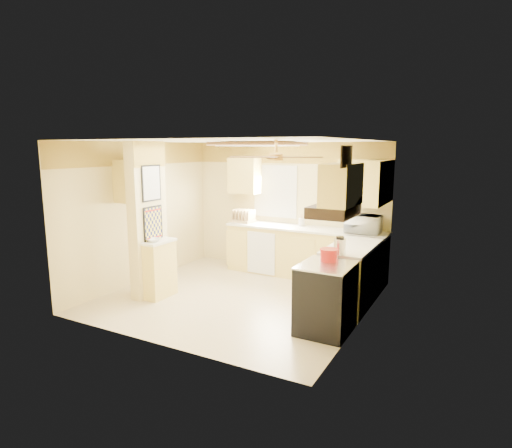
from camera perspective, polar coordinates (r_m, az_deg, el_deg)
The scene contains 34 objects.
floor at distance 7.04m, azimuth -2.43°, elevation -9.78°, with size 4.00×4.00×0.00m, color #C9B38B.
ceiling at distance 6.62m, azimuth -2.60°, elevation 11.01°, with size 4.00×4.00×0.00m, color white.
wall_back at distance 8.39m, azimuth 4.14°, elevation 2.25°, with size 4.00×4.00×0.00m, color #E0CC89.
wall_front at distance 5.21m, azimuth -13.27°, elevation -2.87°, with size 4.00×4.00×0.00m, color #E0CC89.
wall_left at distance 7.92m, azimuth -15.06°, elevation 1.46°, with size 3.80×3.80×0.00m, color #E0CC89.
wall_right at distance 5.96m, azimuth 14.24°, elevation -1.28°, with size 3.80×3.80×0.00m, color #E0CC89.
wallpaper_border at distance 8.29m, azimuth 4.18°, elevation 9.44°, with size 4.00×0.02×0.40m, color yellow.
partition_column at distance 7.08m, azimuth -14.26°, elevation 0.50°, with size 0.20×0.70×2.50m, color #E0CC89.
partition_ledge at distance 7.11m, azimuth -12.66°, elevation -6.01°, with size 0.25×0.55×0.90m, color #FFE371.
ledge_top at distance 7.00m, azimuth -12.81°, elevation -2.31°, with size 0.28×0.58×0.04m, color white.
lower_cabinets_back at distance 8.08m, azimuth 6.44°, elevation -3.88°, with size 3.00×0.60×0.90m, color #FFE371.
lower_cabinets_right at distance 6.79m, azimuth 12.73°, elevation -6.78°, with size 0.60×1.40×0.90m, color #FFE371.
countertop_back at distance 7.97m, azimuth 6.48°, elevation -0.61°, with size 3.04×0.64×0.04m, color white.
countertop_right at distance 6.68m, azimuth 12.81°, elevation -2.91°, with size 0.64×1.44×0.04m, color white.
dishwasher_panel at distance 8.11m, azimuth 0.67°, elevation -3.90°, with size 0.58×0.02×0.80m, color white.
window at distance 8.44m, azimuth 2.58°, elevation 4.37°, with size 0.92×0.02×1.02m.
upper_cab_back_left at distance 8.56m, azimuth -1.53°, elevation 6.47°, with size 0.60×0.35×0.70m, color #FFE371.
upper_cab_back_right at distance 7.65m, azimuth 14.35°, elevation 5.72°, with size 0.90×0.35×0.70m, color #FFE371.
upper_cab_right at distance 7.13m, azimuth 15.56°, elevation 5.36°, with size 0.35×1.00×0.70m, color #FFE371.
upper_cab_left_wall at distance 7.55m, azimuth -15.59°, elevation 5.61°, with size 0.35×0.75×0.70m, color #FFE371.
upper_cab_over_stove at distance 5.39m, azimuth 11.31°, elevation 5.17°, with size 0.35×0.76×0.52m, color #FFE371.
stove at distance 5.75m, azimuth 9.29°, elevation -9.69°, with size 0.68×0.77×0.92m.
range_hood at distance 5.45m, azimuth 10.34°, elevation 1.76°, with size 0.50×0.76×0.14m, color black.
poster_menu at distance 6.94m, azimuth -13.79°, elevation 5.32°, with size 0.02×0.42×0.57m.
poster_nashville at distance 7.02m, azimuth -13.56°, elevation 0.02°, with size 0.02×0.42×0.57m.
ceiling_light_panel at distance 7.01m, azimuth 0.25°, elevation 10.61°, with size 1.35×0.95×0.06m.
ceiling_fan at distance 5.53m, azimuth 2.67°, elevation 8.96°, with size 1.15×1.15×0.26m.
vent_grate at distance 4.99m, azimuth 11.98°, elevation 8.79°, with size 0.02×0.40×0.25m, color black.
microwave at distance 7.60m, azimuth 14.13°, elevation -0.00°, with size 0.58×0.39×0.32m, color white.
bowl at distance 6.91m, azimuth -13.54°, elevation -2.11°, with size 0.21×0.21×0.05m, color white.
dutch_oven at distance 5.77m, azimuth 9.70°, elevation -4.06°, with size 0.25×0.25×0.16m.
kettle at distance 6.02m, azimuth 11.12°, elevation -2.91°, with size 0.17×0.17×0.26m.
dish_rack at distance 8.51m, azimuth -1.70°, elevation 0.88°, with size 0.46×0.36×0.25m.
utensil_crock at distance 8.12m, azimuth 6.10°, elevation 0.28°, with size 0.11×0.11×0.23m.
Camera 1 is at (3.39, -5.68, 2.40)m, focal length 30.00 mm.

